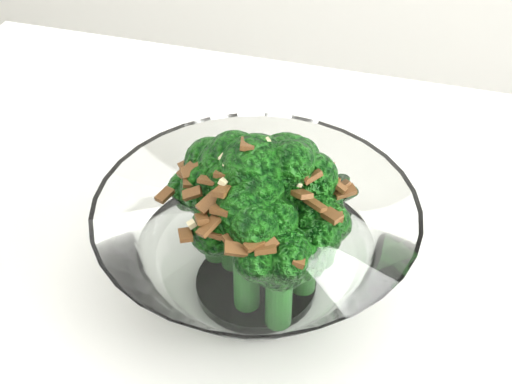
# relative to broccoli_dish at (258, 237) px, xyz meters

# --- Properties ---
(broccoli_dish) EXTENTS (0.20, 0.20, 0.12)m
(broccoli_dish) POSITION_rel_broccoli_dish_xyz_m (0.00, 0.00, 0.00)
(broccoli_dish) COLOR white
(broccoli_dish) RESTS_ON table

